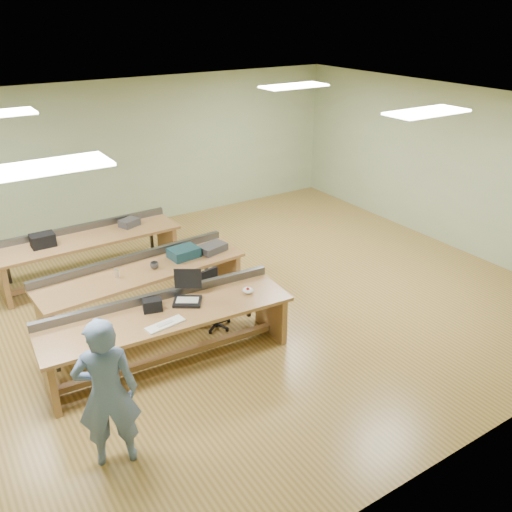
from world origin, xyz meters
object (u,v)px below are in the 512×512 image
at_px(camera_bag, 152,305).
at_px(drinks_can, 117,273).
at_px(workbench_back, 89,247).
at_px(laptop_base, 187,301).
at_px(person, 107,393).
at_px(task_chair, 214,307).
at_px(workbench_mid, 143,280).
at_px(parts_bin_grey, 213,248).
at_px(mug, 154,265).
at_px(parts_bin_teal, 184,253).
at_px(workbench_front, 168,324).

distance_m(camera_bag, drinks_can, 1.15).
bearing_deg(workbench_back, camera_bag, -91.52).
distance_m(laptop_base, camera_bag, 0.47).
bearing_deg(person, workbench_back, -86.05).
relative_size(task_chair, drinks_can, 6.59).
bearing_deg(workbench_mid, parts_bin_grey, -4.51).
bearing_deg(drinks_can, mug, -2.94).
relative_size(camera_bag, parts_bin_teal, 0.54).
height_order(parts_bin_teal, parts_bin_grey, parts_bin_teal).
relative_size(workbench_front, parts_bin_teal, 7.49).
xyz_separation_m(camera_bag, drinks_can, (-0.06, 1.14, -0.02)).
bearing_deg(parts_bin_teal, parts_bin_grey, -6.39).
distance_m(workbench_mid, task_chair, 1.16).
distance_m(camera_bag, mug, 1.22).
height_order(workbench_mid, parts_bin_teal, parts_bin_teal).
bearing_deg(camera_bag, workbench_front, -26.52).
bearing_deg(camera_bag, mug, 80.81).
bearing_deg(parts_bin_grey, workbench_back, 131.78).
bearing_deg(task_chair, parts_bin_grey, 50.76).
xyz_separation_m(laptop_base, drinks_can, (-0.52, 1.20, 0.04)).
bearing_deg(laptop_base, workbench_back, 132.04).
xyz_separation_m(camera_bag, parts_bin_grey, (1.51, 1.18, -0.02)).
xyz_separation_m(workbench_front, mug, (0.36, 1.24, 0.24)).
relative_size(workbench_back, drinks_can, 23.66).
relative_size(workbench_back, task_chair, 3.59).
bearing_deg(mug, workbench_front, -106.24).
distance_m(person, mug, 2.93).
relative_size(parts_bin_teal, parts_bin_grey, 1.02).
bearing_deg(mug, laptop_base, -91.97).
xyz_separation_m(workbench_mid, person, (-1.38, -2.57, 0.28)).
distance_m(workbench_back, drinks_can, 1.72).
relative_size(parts_bin_teal, mug, 3.48).
height_order(workbench_front, workbench_mid, same).
bearing_deg(workbench_mid, workbench_front, -101.82).
bearing_deg(mug, camera_bag, -114.17).
bearing_deg(drinks_can, person, -111.48).
xyz_separation_m(workbench_back, drinks_can, (-0.09, -1.70, 0.25)).
xyz_separation_m(workbench_back, person, (-1.08, -4.22, 0.29)).
bearing_deg(workbench_mid, task_chair, -54.09).
bearing_deg(parts_bin_grey, task_chair, -118.46).
distance_m(workbench_mid, drinks_can, 0.47).
relative_size(workbench_front, workbench_mid, 1.03).
bearing_deg(task_chair, workbench_back, 101.30).
bearing_deg(task_chair, mug, 114.05).
relative_size(person, parts_bin_teal, 3.88).
distance_m(laptop_base, task_chair, 0.84).
bearing_deg(camera_bag, parts_bin_teal, 64.94).
distance_m(workbench_front, workbench_mid, 1.34).
relative_size(person, laptop_base, 4.73).
bearing_deg(workbench_front, task_chair, 30.25).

